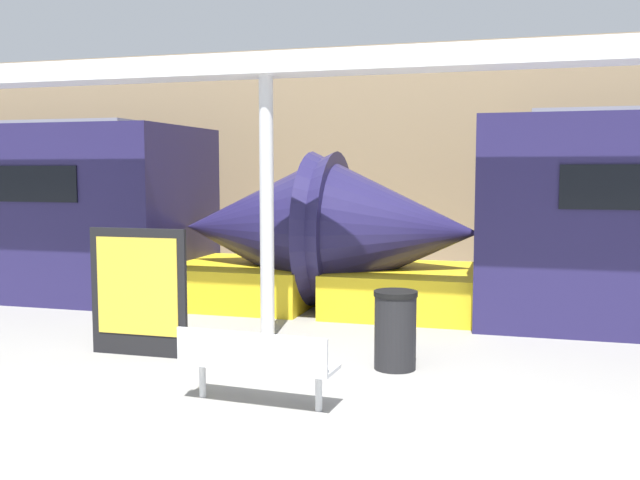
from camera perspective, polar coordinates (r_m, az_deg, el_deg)
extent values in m
plane|color=gray|center=(6.57, -4.05, -15.00)|extent=(60.00, 60.00, 0.00)
cube|color=#9E8460|center=(15.51, 7.96, 6.20)|extent=(56.00, 0.20, 5.00)
cone|color=#231E4C|center=(11.80, 5.90, 0.71)|extent=(2.78, 2.63, 2.63)
cube|color=yellow|center=(11.88, 7.11, -3.97)|extent=(2.50, 2.46, 0.70)
cone|color=#231E4C|center=(12.41, -4.82, 0.96)|extent=(2.78, 2.63, 2.63)
cube|color=yellow|center=(12.62, -5.90, -3.40)|extent=(2.50, 2.46, 0.70)
cube|color=silver|center=(7.17, -4.93, -9.86)|extent=(1.60, 0.55, 0.04)
cube|color=silver|center=(6.95, -5.63, -8.76)|extent=(1.58, 0.14, 0.34)
cylinder|color=silver|center=(7.51, -9.38, -10.89)|extent=(0.07, 0.07, 0.38)
cylinder|color=silver|center=(7.00, -0.10, -12.02)|extent=(0.07, 0.07, 0.38)
cylinder|color=black|center=(8.41, 6.04, -7.37)|extent=(0.49, 0.49, 0.86)
cylinder|color=black|center=(8.32, 6.07, -4.28)|extent=(0.51, 0.51, 0.06)
cube|color=black|center=(9.17, -14.31, -4.07)|extent=(1.30, 0.06, 1.60)
cube|color=gold|center=(9.13, -14.44, -3.61)|extent=(1.10, 0.01, 1.22)
cylinder|color=silver|center=(9.79, -4.28, 2.51)|extent=(0.19, 0.19, 3.58)
cube|color=silver|center=(9.88, -4.36, 13.76)|extent=(28.00, 0.60, 0.28)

